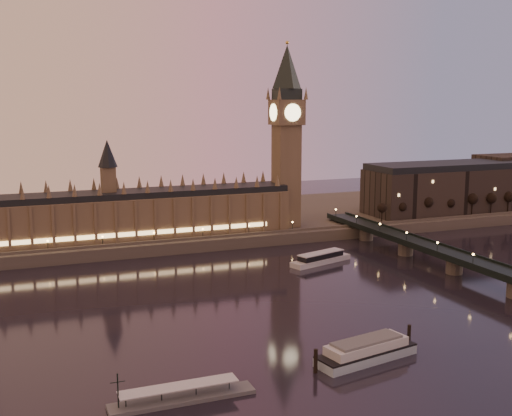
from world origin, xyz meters
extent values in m
plane|color=black|center=(0.00, 0.00, 0.00)|extent=(700.00, 700.00, 0.00)
cube|color=#423D35|center=(30.00, 165.00, 3.00)|extent=(560.00, 130.00, 6.00)
cube|color=brown|center=(-40.00, 121.00, 17.00)|extent=(180.00, 26.00, 22.00)
cube|color=black|center=(-40.00, 121.00, 29.60)|extent=(180.00, 22.00, 3.20)
cube|color=#FFCC7F|center=(-40.00, 107.50, 11.00)|extent=(153.00, 0.25, 2.20)
cube|color=brown|center=(54.00, 121.00, 35.00)|extent=(13.00, 13.00, 58.00)
cube|color=brown|center=(54.00, 121.00, 71.00)|extent=(16.00, 16.00, 14.00)
cylinder|color=#FFEAA5|center=(54.00, 112.82, 71.00)|extent=(9.60, 0.35, 9.60)
cylinder|color=#FFEAA5|center=(45.82, 121.00, 71.00)|extent=(0.35, 9.60, 9.60)
cube|color=black|center=(54.00, 121.00, 81.00)|extent=(13.00, 13.00, 6.00)
cone|color=black|center=(54.00, 121.00, 96.00)|extent=(17.68, 17.68, 24.00)
sphere|color=gold|center=(54.00, 121.00, 109.00)|extent=(2.00, 2.00, 2.00)
cube|color=black|center=(92.00, 0.00, 8.00)|extent=(13.00, 260.00, 2.00)
cube|color=black|center=(85.70, 0.00, 9.50)|extent=(0.60, 260.00, 1.00)
cube|color=black|center=(98.30, 0.00, 9.50)|extent=(0.60, 260.00, 1.00)
cube|color=black|center=(172.00, 127.00, 20.00)|extent=(110.00, 36.00, 28.00)
cube|color=black|center=(172.00, 127.00, 36.00)|extent=(108.00, 34.00, 4.00)
cylinder|color=black|center=(111.02, 109.00, 10.60)|extent=(0.70, 0.70, 9.20)
sphere|color=black|center=(111.02, 109.00, 15.41)|extent=(6.13, 6.13, 6.13)
cylinder|color=black|center=(126.97, 109.00, 10.60)|extent=(0.70, 0.70, 9.20)
sphere|color=black|center=(126.97, 109.00, 15.41)|extent=(6.13, 6.13, 6.13)
cylinder|color=black|center=(142.91, 109.00, 10.60)|extent=(0.70, 0.70, 9.20)
sphere|color=black|center=(142.91, 109.00, 15.41)|extent=(6.13, 6.13, 6.13)
cylinder|color=black|center=(158.85, 109.00, 10.60)|extent=(0.70, 0.70, 9.20)
sphere|color=black|center=(158.85, 109.00, 15.41)|extent=(6.13, 6.13, 6.13)
cylinder|color=black|center=(174.80, 109.00, 10.60)|extent=(0.70, 0.70, 9.20)
sphere|color=black|center=(174.80, 109.00, 15.41)|extent=(6.13, 6.13, 6.13)
cylinder|color=black|center=(190.74, 109.00, 10.60)|extent=(0.70, 0.70, 9.20)
sphere|color=black|center=(190.74, 109.00, 15.41)|extent=(6.13, 6.13, 6.13)
cylinder|color=black|center=(206.68, 109.00, 10.60)|extent=(0.70, 0.70, 9.20)
sphere|color=black|center=(206.68, 109.00, 15.41)|extent=(6.13, 6.13, 6.13)
cube|color=silver|center=(44.26, 58.03, 1.25)|extent=(34.62, 17.50, 2.49)
cube|color=black|center=(44.26, 58.03, 3.74)|extent=(25.80, 13.51, 2.49)
cube|color=silver|center=(44.26, 58.03, 5.21)|extent=(26.54, 14.00, 0.45)
cube|color=#98B2C1|center=(3.35, -51.41, 1.36)|extent=(34.60, 15.58, 2.72)
cube|color=black|center=(3.35, -51.41, 2.98)|extent=(34.60, 15.58, 0.52)
cube|color=silver|center=(3.35, -51.41, 4.60)|extent=(28.25, 13.36, 2.72)
cube|color=#595B5E|center=(3.35, -51.41, 6.32)|extent=(23.95, 11.54, 0.73)
cylinder|color=black|center=(-15.10, -53.98, 3.55)|extent=(1.15, 1.15, 7.10)
cylinder|color=black|center=(21.81, -46.84, 3.55)|extent=(1.15, 1.15, 7.10)
cube|color=#595B5E|center=(-55.51, -56.94, 0.55)|extent=(38.85, 6.47, 1.11)
cube|color=silver|center=(-56.43, -56.94, 4.21)|extent=(31.45, 5.55, 0.28)
cylinder|color=black|center=(-72.16, -56.94, 5.73)|extent=(0.37, 0.37, 9.25)
cylinder|color=black|center=(-72.16, -56.94, 8.05)|extent=(3.70, 0.22, 0.22)
camera|label=1|loc=(-95.38, -210.29, 77.94)|focal=45.00mm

